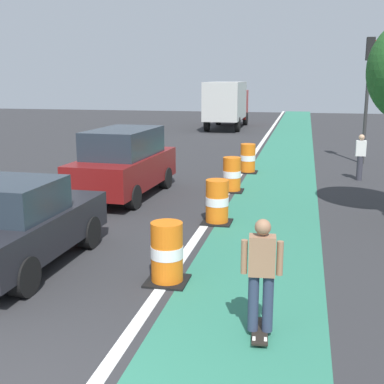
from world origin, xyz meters
TOP-DOWN VIEW (x-y plane):
  - bike_lane_strip at (2.40, 12.00)m, footprint 2.50×80.00m
  - lane_divider_stripe at (0.90, 12.00)m, footprint 0.20×80.00m
  - skateboarder_on_lane at (2.69, 2.46)m, footprint 0.57×0.82m
  - parked_sedan_nearest at (-2.02, 4.19)m, footprint 1.97×4.13m
  - parked_suv_second at (-2.08, 10.29)m, footprint 2.09×4.68m
  - traffic_barrel_front at (0.93, 4.04)m, footprint 0.73×0.73m
  - traffic_barrel_mid at (1.15, 7.95)m, footprint 0.73×0.73m
  - traffic_barrel_back at (1.00, 11.63)m, footprint 0.73×0.73m
  - traffic_barrel_far at (1.13, 15.05)m, footprint 0.73×0.73m
  - delivery_truck_down_block at (-2.23, 32.05)m, footprint 2.43×7.63m
  - traffic_light_corner at (5.61, 18.17)m, footprint 0.41×0.32m
  - pedestrian_waiting at (5.12, 14.39)m, footprint 0.34×0.20m

SIDE VIEW (x-z plane):
  - bike_lane_strip at x=2.40m, z-range 0.00..0.01m
  - lane_divider_stripe at x=0.90m, z-range 0.00..0.01m
  - traffic_barrel_front at x=0.93m, z-range -0.01..1.08m
  - traffic_barrel_mid at x=1.15m, z-range -0.01..1.08m
  - traffic_barrel_back at x=1.00m, z-range -0.01..1.08m
  - traffic_barrel_far at x=1.13m, z-range -0.01..1.08m
  - parked_sedan_nearest at x=-2.02m, z-range -0.02..1.68m
  - pedestrian_waiting at x=5.12m, z-range 0.06..1.67m
  - skateboarder_on_lane at x=2.69m, z-range 0.07..1.76m
  - parked_suv_second at x=-2.08m, z-range 0.02..2.06m
  - delivery_truck_down_block at x=-2.23m, z-range 0.23..3.46m
  - traffic_light_corner at x=5.61m, z-range 0.95..6.05m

